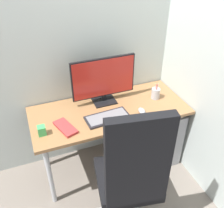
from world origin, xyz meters
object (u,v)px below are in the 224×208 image
office_chair (131,174)px  monitor (104,79)px  desk_clamp_accessory (42,130)px  mouse (142,111)px  notebook (65,127)px  keyboard (107,117)px  pen_holder (156,93)px  filing_cabinet (152,131)px

office_chair → monitor: office_chair is taller
office_chair → desk_clamp_accessory: size_ratio=15.52×
mouse → notebook: 0.69m
notebook → desk_clamp_accessory: bearing=162.8°
mouse → desk_clamp_accessory: size_ratio=1.25×
notebook → desk_clamp_accessory: 0.19m
notebook → keyboard: bearing=-17.7°
desk_clamp_accessory → office_chair: bearing=-45.2°
keyboard → notebook: (-0.37, -0.00, 0.00)m
keyboard → mouse: (0.32, -0.03, 0.01)m
pen_holder → notebook: bearing=-171.4°
filing_cabinet → notebook: size_ratio=2.60×
filing_cabinet → keyboard: keyboard is taller
filing_cabinet → desk_clamp_accessory: desk_clamp_accessory is taller
filing_cabinet → keyboard: 0.70m
mouse → office_chair: bearing=-116.5°
monitor → mouse: bearing=-49.1°
office_chair → mouse: 0.64m
keyboard → mouse: bearing=-4.9°
office_chair → pen_holder: bearing=50.4°
filing_cabinet → mouse: 0.50m
office_chair → pen_holder: 0.91m
filing_cabinet → monitor: (-0.48, 0.15, 0.65)m
filing_cabinet → notebook: 1.02m
pen_holder → notebook: pen_holder is taller
filing_cabinet → desk_clamp_accessory: size_ratio=7.86×
monitor → keyboard: (-0.07, -0.27, -0.23)m
filing_cabinet → notebook: notebook is taller
keyboard → pen_holder: bearing=13.9°
office_chair → keyboard: 0.57m
mouse → monitor: bearing=137.3°
mouse → desk_clamp_accessory: desk_clamp_accessory is taller
pen_holder → notebook: 0.94m
office_chair → mouse: size_ratio=12.43×
notebook → monitor: bearing=13.2°
mouse → notebook: mouse is taller
filing_cabinet → mouse: mouse is taller
mouse → notebook: (-0.69, 0.02, -0.00)m
office_chair → monitor: size_ratio=2.06×
monitor → desk_clamp_accessory: (-0.63, -0.27, -0.20)m
mouse → desk_clamp_accessory: 0.88m
filing_cabinet → keyboard: bearing=-168.3°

